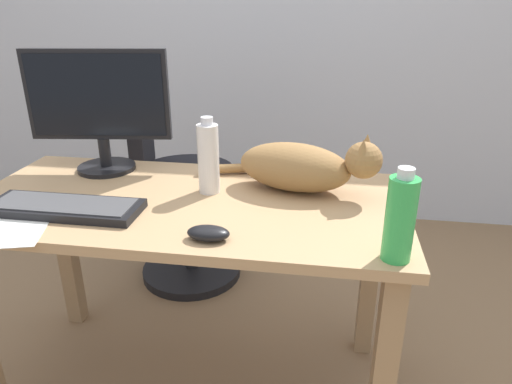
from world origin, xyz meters
TOP-DOWN VIEW (x-y plane):
  - ground_plane at (0.00, 0.00)m, footprint 8.00×8.00m
  - desk at (0.00, 0.00)m, footprint 1.32×0.64m
  - office_chair at (-0.26, 0.67)m, footprint 0.49×0.48m
  - monitor at (-0.35, 0.21)m, footprint 0.48×0.20m
  - keyboard at (-0.32, -0.14)m, footprint 0.44×0.15m
  - cat at (0.34, 0.13)m, footprint 0.60×0.27m
  - computer_mouse at (0.13, -0.24)m, footprint 0.11×0.06m
  - paper_sheet at (-0.42, -0.23)m, footprint 0.29×0.34m
  - water_bottle at (0.59, -0.26)m, footprint 0.07×0.07m
  - spray_bottle at (0.06, 0.07)m, footprint 0.07×0.07m

SIDE VIEW (x-z plane):
  - ground_plane at x=0.00m, z-range 0.00..0.00m
  - office_chair at x=-0.26m, z-range -0.06..0.90m
  - desk at x=0.00m, z-range 0.24..0.96m
  - paper_sheet at x=-0.42m, z-range 0.72..0.72m
  - keyboard at x=-0.32m, z-range 0.72..0.74m
  - computer_mouse at x=0.13m, z-range 0.72..0.75m
  - cat at x=0.34m, z-range 0.70..0.90m
  - water_bottle at x=0.59m, z-range 0.71..0.93m
  - spray_bottle at x=0.06m, z-range 0.71..0.95m
  - monitor at x=-0.35m, z-range 0.73..1.15m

